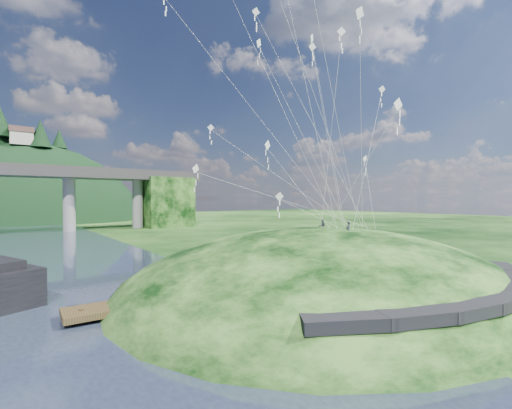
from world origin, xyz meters
TOP-DOWN VIEW (x-y plane):
  - ground at (0.00, 0.00)m, footprint 320.00×320.00m
  - grass_hill at (8.00, 2.00)m, footprint 36.00×32.00m
  - footpath at (7.46, -9.74)m, footprint 22.29×5.84m
  - wooden_dock at (-3.18, 4.96)m, footprint 15.79×3.24m
  - kite_flyers at (10.56, 3.37)m, footprint 3.09×5.61m
  - kite_swarm at (5.16, 3.35)m, footprint 19.71×17.40m

SIDE VIEW (x-z plane):
  - grass_hill at x=8.00m, z-range -8.00..5.00m
  - ground at x=0.00m, z-range 0.00..0.00m
  - wooden_dock at x=-3.18m, z-range -0.07..1.05m
  - footpath at x=7.46m, z-range 1.67..2.50m
  - kite_flyers at x=10.56m, z-range 4.74..6.41m
  - kite_swarm at x=5.16m, z-range 9.14..30.28m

